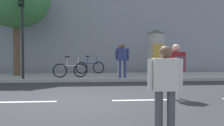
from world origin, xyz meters
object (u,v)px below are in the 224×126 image
(bicycle_leaning, at_px, (90,67))
(bicycle_upright, at_px, (70,70))
(traffic_light, at_px, (22,20))
(pedestrian_with_bag, at_px, (176,66))
(poster_column, at_px, (156,52))
(pedestrian_with_backpack, at_px, (165,83))
(pedestrian_tallest, at_px, (120,57))
(pedestrian_in_red_top, at_px, (122,57))

(bicycle_leaning, relative_size, bicycle_upright, 0.99)
(traffic_light, xyz_separation_m, pedestrian_with_bag, (5.85, -5.18, -1.98))
(poster_column, relative_size, pedestrian_with_backpack, 1.69)
(traffic_light, xyz_separation_m, bicycle_leaning, (3.26, 3.08, -2.45))
(traffic_light, height_order, pedestrian_tallest, traffic_light)
(traffic_light, relative_size, pedestrian_tallest, 2.44)
(traffic_light, distance_m, pedestrian_tallest, 5.34)
(poster_column, xyz_separation_m, bicycle_leaning, (-3.79, 1.11, -0.93))
(traffic_light, distance_m, bicycle_upright, 3.39)
(pedestrian_with_bag, bearing_deg, traffic_light, 138.47)
(pedestrian_with_backpack, distance_m, pedestrian_in_red_top, 8.86)
(poster_column, relative_size, pedestrian_tallest, 1.51)
(pedestrian_in_red_top, height_order, pedestrian_tallest, pedestrian_in_red_top)
(poster_column, height_order, bicycle_leaning, poster_column)
(pedestrian_with_backpack, relative_size, bicycle_upright, 0.87)
(pedestrian_with_bag, distance_m, pedestrian_in_red_top, 5.54)
(pedestrian_in_red_top, relative_size, pedestrian_tallest, 1.00)
(pedestrian_tallest, bearing_deg, traffic_light, -166.18)
(poster_column, bearing_deg, pedestrian_with_bag, -99.53)
(traffic_light, relative_size, pedestrian_with_backpack, 2.74)
(pedestrian_tallest, xyz_separation_m, bicycle_upright, (-2.64, -0.53, -0.64))
(poster_column, distance_m, pedestrian_with_backpack, 10.87)
(bicycle_leaning, bearing_deg, traffic_light, -136.63)
(bicycle_upright, bearing_deg, traffic_light, -163.31)
(bicycle_upright, bearing_deg, pedestrian_in_red_top, -8.58)
(pedestrian_with_bag, relative_size, pedestrian_in_red_top, 0.97)
(bicycle_leaning, bearing_deg, pedestrian_in_red_top, -59.92)
(poster_column, distance_m, pedestrian_with_bag, 7.27)
(pedestrian_in_red_top, xyz_separation_m, bicycle_leaning, (-1.63, 2.81, -0.64))
(pedestrian_with_backpack, bearing_deg, traffic_light, 117.72)
(poster_column, height_order, pedestrian_in_red_top, poster_column)
(poster_column, relative_size, pedestrian_in_red_top, 1.50)
(pedestrian_with_bag, xyz_separation_m, pedestrian_in_red_top, (-0.96, 5.45, 0.17))
(traffic_light, distance_m, pedestrian_in_red_top, 5.23)
(pedestrian_in_red_top, bearing_deg, pedestrian_with_backpack, -92.49)
(pedestrian_in_red_top, bearing_deg, poster_column, 38.24)
(traffic_light, xyz_separation_m, pedestrian_with_backpack, (4.51, -8.58, -2.08))
(pedestrian_with_backpack, bearing_deg, poster_column, 76.44)
(pedestrian_in_red_top, distance_m, bicycle_leaning, 3.31)
(pedestrian_with_backpack, height_order, bicycle_leaning, pedestrian_with_backpack)
(pedestrian_with_bag, height_order, pedestrian_with_backpack, pedestrian_with_bag)
(poster_column, bearing_deg, bicycle_upright, -164.88)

